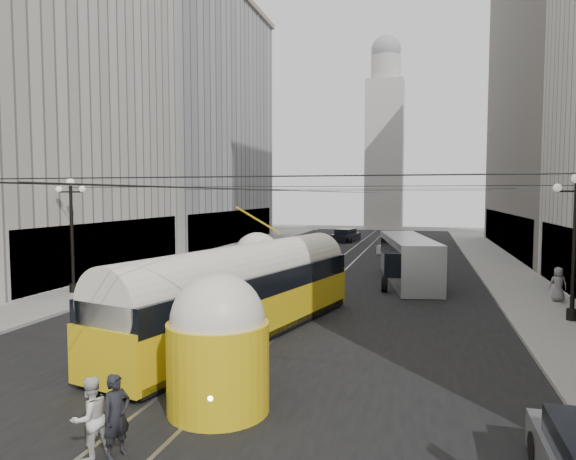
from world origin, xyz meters
The scene contains 19 objects.
road centered at (0.00, 32.50, 0.00)m, with size 20.00×85.00×0.02m, color black.
sidewalk_left centered at (-12.00, 36.00, 0.07)m, with size 4.00×72.00×0.15m, color gray.
sidewalk_right centered at (12.00, 36.00, 0.07)m, with size 4.00×72.00×0.15m, color gray.
rail_left centered at (-0.75, 32.50, 0.00)m, with size 0.12×85.00×0.04m, color gray.
rail_right centered at (0.75, 32.50, 0.00)m, with size 0.12×85.00×0.04m, color gray.
building_left_mid centered at (-20.00, 24.00, 17.31)m, with size 12.60×20.60×34.60m.
building_left_far centered at (-19.99, 48.00, 14.31)m, with size 12.60×28.60×28.60m.
building_right_far centered at (20.00, 48.00, 16.31)m, with size 12.60×32.60×32.60m.
distant_tower centered at (0.00, 80.00, 14.97)m, with size 6.00×6.00×31.36m.
lamppost_left_mid centered at (-12.60, 18.00, 3.74)m, with size 1.86×0.44×6.37m.
lamppost_right_mid centered at (12.60, 18.00, 3.74)m, with size 1.86×0.44×6.37m.
catenary centered at (0.12, 31.49, 5.88)m, with size 25.00×72.00×0.23m.
streetcar centered at (-0.50, 12.48, 1.79)m, with size 6.05×16.25×3.66m.
city_bus centered at (5.38, 27.05, 1.58)m, with size 4.32×11.68×2.89m.
sedan_white_far centered at (3.76, 43.12, 0.65)m, with size 3.19×4.89×1.43m.
sedan_dark_far centered at (-2.57, 53.91, 0.69)m, with size 3.13×5.19×1.53m.
pedestrian_crossing_a centered at (0.00, 2.96, 0.90)m, with size 0.66×0.43×1.80m, color black.
pedestrian_crossing_b centered at (-0.51, 2.76, 0.88)m, with size 0.86×0.67×1.77m, color silver.
pedestrian_sidewalk_right centered at (13.01, 22.16, 1.03)m, with size 0.86×0.53×1.77m, color slate.
Camera 1 is at (6.25, -6.40, 5.62)m, focal length 32.00 mm.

